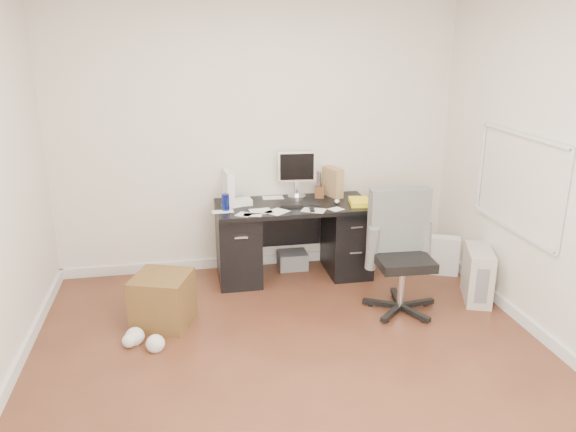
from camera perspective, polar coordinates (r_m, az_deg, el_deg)
name	(u,v)px	position (r m, az deg, el deg)	size (l,w,h in m)	color
ground	(297,369)	(4.23, 0.95, -15.25)	(4.00, 4.00, 0.00)	#4D2618
room_shell	(303,143)	(3.64, 1.49, 7.47)	(4.02, 4.02, 2.71)	beige
desk	(293,238)	(5.56, 0.56, -2.22)	(1.50, 0.70, 0.75)	black
loose_papers	(274,206)	(5.37, -1.42, 0.97)	(1.10, 0.60, 0.00)	silver
lcd_monitor	(297,174)	(5.62, 0.89, 4.29)	(0.38, 0.22, 0.48)	silver
keyboard	(300,204)	(5.40, 1.26, 1.19)	(0.39, 0.13, 0.02)	black
computer_mouse	(337,202)	(5.44, 4.99, 1.45)	(0.06, 0.06, 0.06)	silver
travel_mug	(226,202)	(5.26, -6.36, 1.40)	(0.07, 0.07, 0.16)	navy
white_binder	(229,188)	(5.43, -6.06, 2.87)	(0.13, 0.29, 0.33)	white
magazine_file	(333,182)	(5.71, 4.58, 3.45)	(0.12, 0.25, 0.29)	#A58250
pen_cup	(319,185)	(5.65, 3.21, 3.20)	(0.11, 0.11, 0.27)	#593419
yellow_book	(360,202)	(5.49, 7.37, 1.44)	(0.21, 0.26, 0.05)	yellow
paper_remote	(314,209)	(5.26, 2.62, 0.67)	(0.22, 0.17, 0.02)	silver
office_chair	(403,254)	(4.90, 11.65, -3.80)	(0.60, 0.60, 1.06)	#4A4D4A
pc_tower	(478,274)	(5.41, 18.71, -5.64)	(0.22, 0.48, 0.48)	#B4ADA2
shopping_bag	(444,255)	(5.89, 15.59, -3.87)	(0.29, 0.20, 0.39)	silver
wicker_basket	(163,300)	(4.82, -12.60, -8.32)	(0.44, 0.44, 0.44)	#4F3017
desk_printer	(293,260)	(5.84, 0.46, -4.50)	(0.29, 0.24, 0.17)	slate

